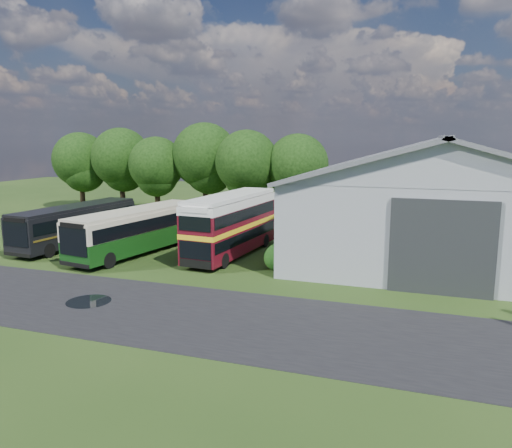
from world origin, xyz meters
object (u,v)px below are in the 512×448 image
at_px(storage_shed, 440,192).
at_px(bus_maroon_double, 231,225).
at_px(bus_dark_single, 76,224).
at_px(bus_green_single, 137,230).

height_order(storage_shed, bus_maroon_double, storage_shed).
height_order(bus_maroon_double, bus_dark_single, bus_maroon_double).
xyz_separation_m(bus_maroon_double, bus_dark_single, (-12.31, -0.80, -0.51)).
distance_m(storage_shed, bus_green_single, 22.03).
relative_size(bus_green_single, bus_maroon_double, 1.16).
xyz_separation_m(storage_shed, bus_maroon_double, (-13.49, -7.42, -2.04)).
distance_m(bus_green_single, bus_dark_single, 5.92).
relative_size(storage_shed, bus_green_single, 2.12).
height_order(storage_shed, bus_green_single, storage_shed).
distance_m(bus_maroon_double, bus_dark_single, 12.35).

